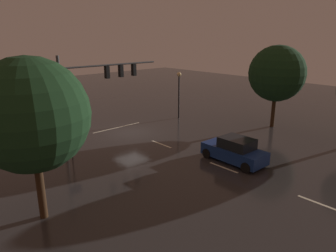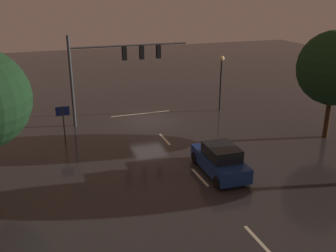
{
  "view_description": "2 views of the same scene",
  "coord_description": "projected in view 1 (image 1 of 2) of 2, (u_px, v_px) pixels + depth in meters",
  "views": [
    {
      "loc": [
        14.95,
        21.03,
        8.12
      ],
      "look_at": [
        0.23,
        5.01,
        1.73
      ],
      "focal_mm": 33.17,
      "sensor_mm": 36.0,
      "label": 1
    },
    {
      "loc": [
        7.93,
        27.33,
        9.82
      ],
      "look_at": [
        0.42,
        5.89,
        1.66
      ],
      "focal_mm": 41.12,
      "sensor_mm": 36.0,
      "label": 2
    }
  ],
  "objects": [
    {
      "name": "lane_dash_mid",
      "position": [
        223.0,
        167.0,
        19.78
      ],
      "size": [
        0.16,
        2.2,
        0.01
      ],
      "primitive_type": "cube",
      "rotation": [
        0.0,
        0.0,
        1.57
      ],
      "color": "beige",
      "rests_on": "ground_plane"
    },
    {
      "name": "tree_left_near",
      "position": [
        277.0,
        74.0,
        27.3
      ],
      "size": [
        4.94,
        4.94,
        7.34
      ],
      "color": "#382314",
      "rests_on": "ground_plane"
    },
    {
      "name": "tree_right_near",
      "position": [
        31.0,
        115.0,
        13.04
      ],
      "size": [
        4.96,
        4.96,
        7.37
      ],
      "color": "#382314",
      "rests_on": "ground_plane"
    },
    {
      "name": "lane_dash_far",
      "position": [
        161.0,
        144.0,
        24.02
      ],
      "size": [
        0.16,
        2.2,
        0.01
      ],
      "primitive_type": "cube",
      "rotation": [
        0.0,
        0.0,
        1.57
      ],
      "color": "beige",
      "rests_on": "ground_plane"
    },
    {
      "name": "lane_dash_near",
      "position": [
        319.0,
        204.0,
        15.54
      ],
      "size": [
        0.16,
        2.2,
        0.01
      ],
      "primitive_type": "cube",
      "rotation": [
        0.0,
        0.0,
        1.57
      ],
      "color": "beige",
      "rests_on": "ground_plane"
    },
    {
      "name": "traffic_signal_assembly",
      "position": [
        99.0,
        80.0,
        24.73
      ],
      "size": [
        9.02,
        0.47,
        6.73
      ],
      "color": "#383A3D",
      "rests_on": "ground_plane"
    },
    {
      "name": "ground_plane",
      "position": [
        131.0,
        133.0,
        26.85
      ],
      "size": [
        80.0,
        80.0,
        0.0
      ],
      "primitive_type": "plane",
      "color": "#2D2B2B"
    },
    {
      "name": "street_lamp_left_kerb",
      "position": [
        179.0,
        86.0,
        30.73
      ],
      "size": [
        0.44,
        0.44,
        4.65
      ],
      "color": "black",
      "rests_on": "ground_plane"
    },
    {
      "name": "car_approaching",
      "position": [
        234.0,
        151.0,
        20.45
      ],
      "size": [
        2.0,
        4.41,
        1.7
      ],
      "color": "navy",
      "rests_on": "ground_plane"
    },
    {
      "name": "stop_bar",
      "position": [
        117.0,
        128.0,
        28.33
      ],
      "size": [
        5.0,
        0.16,
        0.01
      ],
      "primitive_type": "cube",
      "color": "beige",
      "rests_on": "ground_plane"
    },
    {
      "name": "route_sign",
      "position": [
        70.0,
        134.0,
        20.44
      ],
      "size": [
        0.9,
        0.09,
        2.57
      ],
      "color": "#383A3D",
      "rests_on": "ground_plane"
    }
  ]
}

